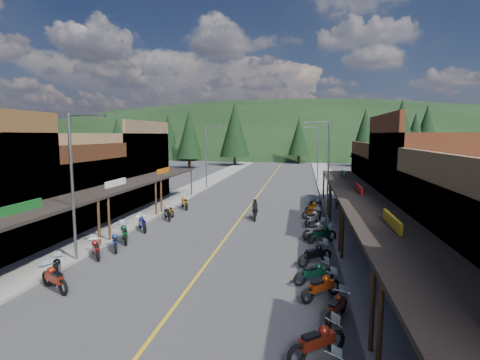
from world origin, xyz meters
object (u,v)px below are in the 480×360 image
at_px(shop_west_3, 116,168).
at_px(bike_west_5, 96,248).
at_px(pine_7, 168,133).
at_px(pedestrian_east_b, 337,200).
at_px(streetlight_0, 74,181).
at_px(streetlight_1, 207,154).
at_px(shop_east_2, 441,187).
at_px(bike_west_6, 115,241).
at_px(bike_west_11, 185,202).
at_px(bike_east_5, 314,272).
at_px(bike_west_4, 57,268).
at_px(rider_on_bike, 255,211).
at_px(bike_east_3, 336,306).
at_px(bike_east_8, 316,229).
at_px(pedestrian_east_a, 386,267).
at_px(bike_east_6, 315,253).
at_px(bike_east_10, 312,212).
at_px(bike_west_10, 169,210).
at_px(streetlight_2, 327,164).
at_px(bike_west_9, 168,214).
at_px(bike_east_7, 322,233).
at_px(pine_3, 299,136).
at_px(streetlight_3, 317,152).
at_px(bike_west_3, 54,277).
at_px(shop_east_3, 401,183).
at_px(pine_11, 401,133).
at_px(bike_east_11, 313,207).
at_px(bike_east_9, 313,217).
at_px(pine_8, 151,140).
at_px(bike_east_12, 315,203).
at_px(pine_2, 235,129).
at_px(bike_west_8, 142,223).
at_px(shop_west_2, 55,192).
at_px(pine_4, 365,133).
at_px(bike_west_7, 124,232).
at_px(pine_1, 190,133).
at_px(pine_9, 415,137).
at_px(bike_east_4, 322,286).
at_px(pine_5, 427,130).
at_px(pine_0, 117,136).

bearing_deg(shop_west_3, bike_west_5, -65.88).
xyz_separation_m(pine_7, pedestrian_east_b, (40.10, -65.62, -6.27)).
xyz_separation_m(streetlight_0, streetlight_1, (0.00, 28.00, 0.00)).
xyz_separation_m(shop_east_2, bike_west_6, (-19.75, -5.50, -2.95)).
relative_size(bike_west_11, bike_east_5, 1.14).
height_order(bike_west_4, rider_on_bike, rider_on_bike).
bearing_deg(pine_7, bike_west_4, -73.19).
height_order(bike_east_3, bike_east_8, bike_east_8).
distance_m(bike_west_5, pedestrian_east_a, 15.22).
xyz_separation_m(bike_east_6, bike_east_10, (0.08, 11.41, -0.10)).
bearing_deg(bike_west_10, streetlight_2, -32.56).
relative_size(bike_west_9, bike_east_7, 0.85).
bearing_deg(pedestrian_east_a, bike_west_11, -150.74).
height_order(pine_3, bike_west_9, pine_3).
distance_m(streetlight_3, bike_west_3, 41.82).
height_order(streetlight_1, bike_west_11, streetlight_1).
distance_m(bike_west_11, bike_east_8, 14.29).
xyz_separation_m(bike_west_6, rider_on_bike, (7.21, 9.59, 0.13)).
bearing_deg(shop_east_3, pine_11, 76.83).
bearing_deg(bike_east_11, streetlight_0, -90.83).
relative_size(bike_west_11, bike_east_9, 1.00).
distance_m(pine_8, bike_west_9, 39.56).
bearing_deg(bike_east_12, bike_west_9, -112.93).
bearing_deg(bike_east_3, shop_east_3, 96.24).
xyz_separation_m(pine_2, bike_west_5, (3.61, -63.21, -7.41)).
bearing_deg(pine_8, bike_west_8, -68.17).
height_order(shop_west_2, bike_west_4, shop_west_2).
bearing_deg(pine_4, bike_west_7, -111.31).
xyz_separation_m(pine_1, pine_9, (48.00, -25.00, -0.86)).
bearing_deg(streetlight_0, bike_east_4, -11.51).
xyz_separation_m(pine_5, pedestrian_east_b, (-25.90, -61.62, -7.02)).
height_order(bike_east_3, bike_east_7, bike_east_7).
bearing_deg(rider_on_bike, pine_1, 106.11).
bearing_deg(pine_3, bike_east_6, -88.59).
height_order(streetlight_1, bike_west_3, streetlight_1).
bearing_deg(bike_east_4, bike_east_7, 134.46).
distance_m(pine_7, bike_west_5, 85.42).
xyz_separation_m(pine_1, bike_east_10, (29.81, -62.98, -6.69)).
bearing_deg(shop_west_3, bike_east_4, -45.38).
bearing_deg(bike_east_8, pine_3, 135.24).
relative_size(shop_east_2, bike_east_4, 5.07).
bearing_deg(pine_8, pine_0, 129.29).
bearing_deg(pine_0, bike_west_3, -64.46).
height_order(streetlight_3, bike_east_6, streetlight_3).
xyz_separation_m(shop_west_3, pine_7, (-18.22, 64.70, 3.72)).
bearing_deg(pine_0, streetlight_3, -34.28).
distance_m(shop_west_3, bike_west_10, 9.93).
distance_m(pine_1, pedestrian_east_b, 68.01).
bearing_deg(bike_east_7, pedestrian_east_b, 137.86).
height_order(bike_west_9, bike_east_10, bike_east_10).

